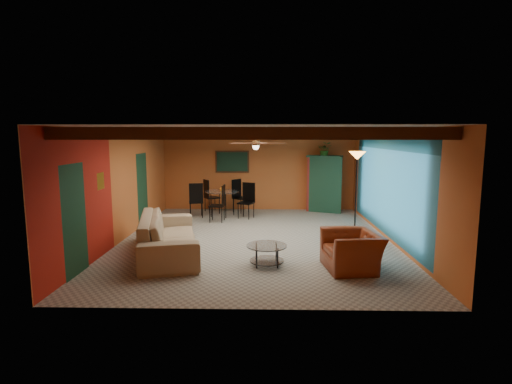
{
  "coord_description": "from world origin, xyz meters",
  "views": [
    {
      "loc": [
        0.23,
        -9.56,
        2.55
      ],
      "look_at": [
        0.0,
        0.2,
        1.15
      ],
      "focal_mm": 27.89,
      "sensor_mm": 36.0,
      "label": 1
    }
  ],
  "objects_px": {
    "dining_table": "(222,199)",
    "vase": "(222,179)",
    "coffee_table": "(267,255)",
    "floor_lamp": "(356,191)",
    "armoire": "(324,184)",
    "sofa": "(169,235)",
    "potted_plant": "(325,150)",
    "armchair": "(352,251)"
  },
  "relations": [
    {
      "from": "armoire",
      "to": "vase",
      "type": "bearing_deg",
      "value": -143.76
    },
    {
      "from": "armchair",
      "to": "armoire",
      "type": "bearing_deg",
      "value": 169.69
    },
    {
      "from": "armchair",
      "to": "armoire",
      "type": "distance_m",
      "value": 5.9
    },
    {
      "from": "sofa",
      "to": "armoire",
      "type": "distance_m",
      "value": 6.44
    },
    {
      "from": "dining_table",
      "to": "vase",
      "type": "xyz_separation_m",
      "value": [
        0.0,
        0.0,
        0.65
      ]
    },
    {
      "from": "dining_table",
      "to": "vase",
      "type": "distance_m",
      "value": 0.65
    },
    {
      "from": "coffee_table",
      "to": "dining_table",
      "type": "height_order",
      "value": "dining_table"
    },
    {
      "from": "sofa",
      "to": "dining_table",
      "type": "relative_size",
      "value": 1.38
    },
    {
      "from": "coffee_table",
      "to": "floor_lamp",
      "type": "distance_m",
      "value": 3.89
    },
    {
      "from": "potted_plant",
      "to": "sofa",
      "type": "bearing_deg",
      "value": -129.06
    },
    {
      "from": "coffee_table",
      "to": "floor_lamp",
      "type": "relative_size",
      "value": 0.38
    },
    {
      "from": "potted_plant",
      "to": "floor_lamp",
      "type": "bearing_deg",
      "value": -80.61
    },
    {
      "from": "potted_plant",
      "to": "vase",
      "type": "relative_size",
      "value": 2.66
    },
    {
      "from": "sofa",
      "to": "coffee_table",
      "type": "relative_size",
      "value": 3.63
    },
    {
      "from": "vase",
      "to": "floor_lamp",
      "type": "bearing_deg",
      "value": -25.98
    },
    {
      "from": "dining_table",
      "to": "floor_lamp",
      "type": "height_order",
      "value": "floor_lamp"
    },
    {
      "from": "dining_table",
      "to": "vase",
      "type": "relative_size",
      "value": 11.32
    },
    {
      "from": "potted_plant",
      "to": "vase",
      "type": "distance_m",
      "value": 3.55
    },
    {
      "from": "armchair",
      "to": "dining_table",
      "type": "distance_m",
      "value": 5.83
    },
    {
      "from": "armoire",
      "to": "floor_lamp",
      "type": "height_order",
      "value": "floor_lamp"
    },
    {
      "from": "armoire",
      "to": "armchair",
      "type": "bearing_deg",
      "value": -71.64
    },
    {
      "from": "armoire",
      "to": "floor_lamp",
      "type": "relative_size",
      "value": 0.85
    },
    {
      "from": "potted_plant",
      "to": "vase",
      "type": "xyz_separation_m",
      "value": [
        -3.33,
        -0.88,
        -0.88
      ]
    },
    {
      "from": "sofa",
      "to": "vase",
      "type": "xyz_separation_m",
      "value": [
        0.72,
        4.11,
        0.77
      ]
    },
    {
      "from": "armchair",
      "to": "potted_plant",
      "type": "relative_size",
      "value": 2.23
    },
    {
      "from": "sofa",
      "to": "potted_plant",
      "type": "bearing_deg",
      "value": -52.65
    },
    {
      "from": "dining_table",
      "to": "armoire",
      "type": "relative_size",
      "value": 1.16
    },
    {
      "from": "sofa",
      "to": "coffee_table",
      "type": "distance_m",
      "value": 2.23
    },
    {
      "from": "coffee_table",
      "to": "dining_table",
      "type": "relative_size",
      "value": 0.38
    },
    {
      "from": "floor_lamp",
      "to": "potted_plant",
      "type": "bearing_deg",
      "value": 99.39
    },
    {
      "from": "armoire",
      "to": "potted_plant",
      "type": "bearing_deg",
      "value": 0.0
    },
    {
      "from": "armoire",
      "to": "floor_lamp",
      "type": "bearing_deg",
      "value": -59.22
    },
    {
      "from": "floor_lamp",
      "to": "armchair",
      "type": "bearing_deg",
      "value": -103.6
    },
    {
      "from": "sofa",
      "to": "armoire",
      "type": "bearing_deg",
      "value": -52.65
    },
    {
      "from": "coffee_table",
      "to": "armoire",
      "type": "relative_size",
      "value": 0.44
    },
    {
      "from": "coffee_table",
      "to": "armoire",
      "type": "distance_m",
      "value": 6.03
    },
    {
      "from": "floor_lamp",
      "to": "dining_table",
      "type": "bearing_deg",
      "value": 154.02
    },
    {
      "from": "sofa",
      "to": "armoire",
      "type": "height_order",
      "value": "armoire"
    },
    {
      "from": "dining_table",
      "to": "armoire",
      "type": "height_order",
      "value": "armoire"
    },
    {
      "from": "armoire",
      "to": "dining_table",
      "type": "bearing_deg",
      "value": -143.76
    },
    {
      "from": "armchair",
      "to": "floor_lamp",
      "type": "relative_size",
      "value": 0.52
    },
    {
      "from": "coffee_table",
      "to": "vase",
      "type": "height_order",
      "value": "vase"
    }
  ]
}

